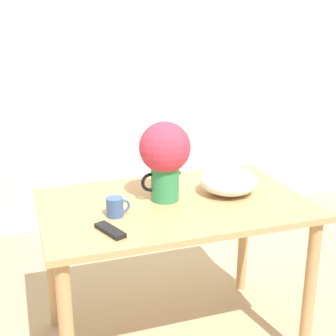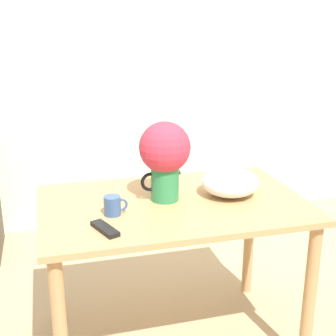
% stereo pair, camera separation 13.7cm
% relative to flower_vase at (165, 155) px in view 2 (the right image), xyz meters
% --- Properties ---
extents(wall_back, '(8.00, 0.05, 2.60)m').
position_rel_flower_vase_xyz_m(wall_back, '(-0.03, 1.57, 0.28)').
color(wall_back, '#EDE5CC').
rests_on(wall_back, ground_plane).
extents(table, '(1.27, 0.80, 0.79)m').
position_rel_flower_vase_xyz_m(table, '(0.03, -0.04, -0.35)').
color(table, tan).
rests_on(table, ground_plane).
extents(flower_vase, '(0.24, 0.24, 0.39)m').
position_rel_flower_vase_xyz_m(flower_vase, '(0.00, 0.00, 0.00)').
color(flower_vase, '#2D844C').
rests_on(flower_vase, table).
extents(coffee_mug, '(0.11, 0.08, 0.09)m').
position_rel_flower_vase_xyz_m(coffee_mug, '(-0.27, -0.12, -0.18)').
color(coffee_mug, '#385689').
rests_on(coffee_mug, table).
extents(white_bowl, '(0.29, 0.29, 0.13)m').
position_rel_flower_vase_xyz_m(white_bowl, '(0.33, -0.02, -0.16)').
color(white_bowl, white).
rests_on(white_bowl, table).
extents(remote_control, '(0.11, 0.17, 0.02)m').
position_rel_flower_vase_xyz_m(remote_control, '(-0.33, -0.28, -0.22)').
color(remote_control, black).
rests_on(remote_control, table).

